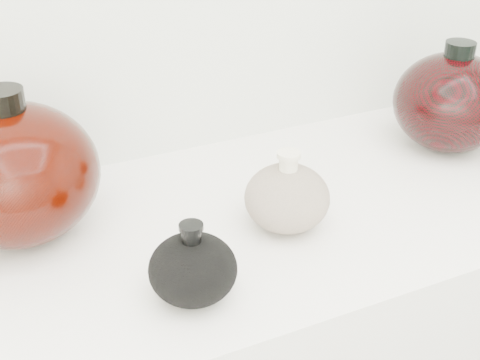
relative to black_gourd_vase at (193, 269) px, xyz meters
name	(u,v)px	position (x,y,z in m)	size (l,w,h in m)	color
black_gourd_vase	(193,269)	(0.00, 0.00, 0.00)	(0.12, 0.12, 0.11)	black
cream_gourd_vase	(287,197)	(0.18, 0.09, 0.01)	(0.13, 0.13, 0.12)	beige
left_round_pot	(15,173)	(-0.17, 0.24, 0.06)	(0.25, 0.25, 0.22)	black
right_round_pot	(451,102)	(0.57, 0.20, 0.04)	(0.22, 0.22, 0.19)	black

